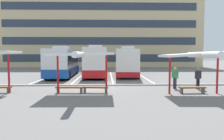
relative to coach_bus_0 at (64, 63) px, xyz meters
The scene contains 18 objects.
ground_plane 10.19m from the coach_bus_0, 66.47° to the right, with size 160.00×160.00×0.00m, color slate.
terminal_building 26.80m from the coach_bus_0, 81.12° to the left, with size 44.25×14.09×17.20m.
coach_bus_0 is the anchor object (origin of this frame).
coach_bus_1 4.05m from the coach_bus_0, 11.26° to the left, with size 2.77×11.60×3.81m.
coach_bus_2 8.09m from the coach_bus_0, ahead, with size 3.57×10.55×3.67m.
lane_stripe_0 2.47m from the coach_bus_0, 162.81° to the right, with size 0.16×14.00×0.01m, color white.
lane_stripe_1 2.74m from the coach_bus_0, 14.31° to the right, with size 0.16×14.00×0.01m, color white.
lane_stripe_2 6.18m from the coach_bus_0, ahead, with size 0.16×14.00×0.01m, color white.
lane_stripe_3 9.91m from the coach_bus_0, ahead, with size 0.16×14.00×0.01m, color white.
bench_1 11.83m from the coach_bus_0, 100.86° to the right, with size 1.60×0.54×0.45m.
waiting_shelter_1 12.76m from the coach_bus_0, 73.49° to the right, with size 4.35×5.14×2.87m.
bench_2 12.14m from the coach_bus_0, 76.99° to the right, with size 1.97×0.55×0.45m.
bench_3 12.70m from the coach_bus_0, 69.06° to the right, with size 1.83×0.61×0.45m.
waiting_shelter_2 16.88m from the coach_bus_0, 47.97° to the right, with size 4.31×4.84×2.91m.
bench_4 16.57m from the coach_bus_0, 46.94° to the right, with size 1.86×0.50×0.45m.
platform_kerb 9.33m from the coach_bus_0, 64.12° to the right, with size 44.00×0.24×0.12m, color #ADADA8.
waiting_passenger_0 14.69m from the coach_bus_0, 43.12° to the right, with size 0.46×0.53×1.70m.
waiting_passenger_1 16.15m from the coach_bus_0, 39.40° to the right, with size 0.52×0.39×1.65m.
Camera 1 is at (1.26, -17.57, 2.68)m, focal length 34.54 mm.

